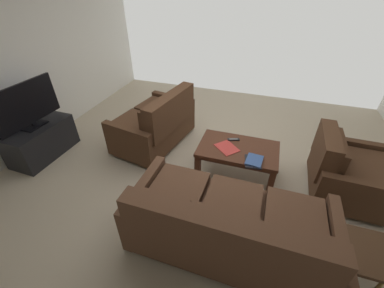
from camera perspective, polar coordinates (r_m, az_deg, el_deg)
name	(u,v)px	position (r m, az deg, el deg)	size (l,w,h in m)	color
ground_plane	(210,169)	(3.51, 4.25, -5.80)	(5.74, 5.68, 0.01)	#B7A88E
wall_right	(19,57)	(4.42, -35.65, 16.35)	(0.12, 5.68, 2.65)	silver
sofa_main	(228,227)	(2.41, 8.38, -18.69)	(1.91, 0.93, 0.83)	black
loveseat_near	(157,123)	(3.84, -8.35, 4.86)	(1.03, 1.42, 0.91)	black
coffee_table	(238,152)	(3.20, 10.74, -1.91)	(1.01, 0.62, 0.47)	#4C2819
end_table	(366,260)	(2.49, 35.79, -21.31)	(0.44, 0.44, 0.59)	#472D1C
tv_stand	(41,141)	(4.26, -31.97, 0.68)	(0.50, 0.95, 0.51)	black
flat_tv	(26,105)	(4.01, -34.52, 7.50)	(0.21, 0.98, 0.63)	black
armchair_side	(344,171)	(3.47, 32.23, -5.39)	(0.84, 0.94, 0.82)	black
book_stack	(254,161)	(2.95, 14.33, -3.92)	(0.22, 0.27, 0.04)	black
tv_remote	(233,140)	(3.28, 9.75, 1.05)	(0.17, 0.09, 0.02)	black
loose_magazine	(227,148)	(3.12, 8.22, -0.87)	(0.22, 0.28, 0.01)	#C63833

